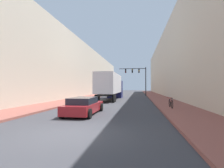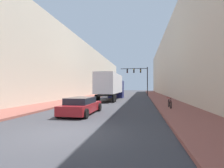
{
  "view_description": "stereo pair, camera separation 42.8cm",
  "coord_description": "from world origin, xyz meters",
  "px_view_note": "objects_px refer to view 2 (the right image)",
  "views": [
    {
      "loc": [
        2.85,
        -7.03,
        1.98
      ],
      "look_at": [
        -0.42,
        14.43,
        2.34
      ],
      "focal_mm": 28.0,
      "sensor_mm": 36.0,
      "label": 1
    },
    {
      "loc": [
        3.28,
        -6.96,
        1.98
      ],
      "look_at": [
        -0.42,
        14.43,
        2.34
      ],
      "focal_mm": 28.0,
      "sensor_mm": 36.0,
      "label": 2
    }
  ],
  "objects_px": {
    "sedan_car": "(81,106)",
    "traffic_signal_gantry": "(140,75)",
    "parked_bicycle": "(170,103)",
    "semi_truck": "(112,86)"
  },
  "relations": [
    {
      "from": "semi_truck",
      "to": "sedan_car",
      "type": "relative_size",
      "value": 2.62
    },
    {
      "from": "semi_truck",
      "to": "traffic_signal_gantry",
      "type": "bearing_deg",
      "value": 71.95
    },
    {
      "from": "sedan_car",
      "to": "traffic_signal_gantry",
      "type": "height_order",
      "value": "traffic_signal_gantry"
    },
    {
      "from": "sedan_car",
      "to": "traffic_signal_gantry",
      "type": "distance_m",
      "value": 28.08
    },
    {
      "from": "sedan_car",
      "to": "parked_bicycle",
      "type": "height_order",
      "value": "sedan_car"
    },
    {
      "from": "parked_bicycle",
      "to": "semi_truck",
      "type": "bearing_deg",
      "value": 123.01
    },
    {
      "from": "sedan_car",
      "to": "parked_bicycle",
      "type": "xyz_separation_m",
      "value": [
        6.72,
        3.71,
        -0.07
      ]
    },
    {
      "from": "semi_truck",
      "to": "parked_bicycle",
      "type": "bearing_deg",
      "value": -56.99
    },
    {
      "from": "semi_truck",
      "to": "parked_bicycle",
      "type": "height_order",
      "value": "semi_truck"
    },
    {
      "from": "sedan_car",
      "to": "traffic_signal_gantry",
      "type": "relative_size",
      "value": 0.74
    }
  ]
}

